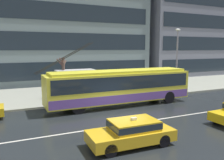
% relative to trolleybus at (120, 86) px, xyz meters
% --- Properties ---
extents(ground_plane, '(160.00, 160.00, 0.00)m').
position_rel_trolleybus_xyz_m(ground_plane, '(-1.42, -3.43, -1.62)').
color(ground_plane, '#212528').
extents(sidewalk_slab, '(80.00, 10.00, 0.14)m').
position_rel_trolleybus_xyz_m(sidewalk_slab, '(-1.42, 6.60, -1.55)').
color(sidewalk_slab, gray).
rests_on(sidewalk_slab, ground_plane).
extents(lane_centre_line, '(72.00, 0.14, 0.01)m').
position_rel_trolleybus_xyz_m(lane_centre_line, '(-1.42, -4.63, -1.62)').
color(lane_centre_line, silver).
rests_on(lane_centre_line, ground_plane).
extents(trolleybus, '(12.92, 2.60, 5.21)m').
position_rel_trolleybus_xyz_m(trolleybus, '(0.00, 0.00, 0.00)').
color(trolleybus, yellow).
rests_on(trolleybus, ground_plane).
extents(taxi_oncoming_near, '(4.30, 1.96, 1.39)m').
position_rel_trolleybus_xyz_m(taxi_oncoming_near, '(-3.17, -7.54, -0.92)').
color(taxi_oncoming_near, gold).
rests_on(taxi_oncoming_near, ground_plane).
extents(bus_shelter, '(3.58, 1.54, 2.64)m').
position_rel_trolleybus_xyz_m(bus_shelter, '(-2.76, 3.95, 0.45)').
color(bus_shelter, gray).
rests_on(bus_shelter, sidewalk_slab).
extents(pedestrian_at_shelter, '(1.28, 1.28, 1.89)m').
position_rel_trolleybus_xyz_m(pedestrian_at_shelter, '(0.61, 4.41, -0.01)').
color(pedestrian_at_shelter, navy).
rests_on(pedestrian_at_shelter, sidewalk_slab).
extents(pedestrian_approaching_curb, '(1.42, 1.42, 1.98)m').
position_rel_trolleybus_xyz_m(pedestrian_approaching_curb, '(3.47, 3.53, 0.09)').
color(pedestrian_approaching_curb, brown).
rests_on(pedestrian_approaching_curb, sidewalk_slab).
extents(pedestrian_walking_past, '(0.47, 0.47, 1.69)m').
position_rel_trolleybus_xyz_m(pedestrian_walking_past, '(4.77, 3.34, -0.48)').
color(pedestrian_walking_past, '#211D2D').
rests_on(pedestrian_walking_past, sidewalk_slab).
extents(street_lamp, '(0.60, 0.32, 6.63)m').
position_rel_trolleybus_xyz_m(street_lamp, '(7.94, 2.46, 2.44)').
color(street_lamp, gray).
rests_on(street_lamp, sidewalk_slab).
extents(street_tree_bare, '(1.09, 2.02, 3.78)m').
position_rel_trolleybus_xyz_m(street_tree_bare, '(-3.78, 4.21, 0.65)').
color(street_tree_bare, brown).
rests_on(street_tree_bare, sidewalk_slab).
extents(office_tower_corner_left, '(26.79, 12.44, 18.52)m').
position_rel_trolleybus_xyz_m(office_tower_corner_left, '(-2.29, 18.23, 7.65)').
color(office_tower_corner_left, gray).
rests_on(office_tower_corner_left, ground_plane).
extents(office_tower_corner_right, '(20.12, 11.93, 25.23)m').
position_rel_trolleybus_xyz_m(office_tower_corner_right, '(22.24, 17.39, 11.00)').
color(office_tower_corner_right, gray).
rests_on(office_tower_corner_right, ground_plane).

